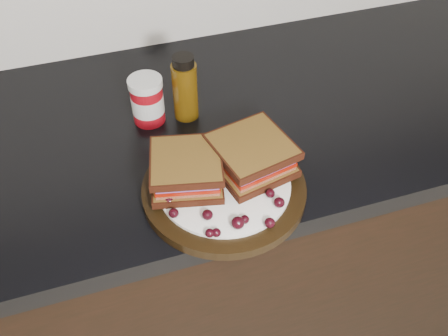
# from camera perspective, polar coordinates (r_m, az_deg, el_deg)

# --- Properties ---
(base_cabinets) EXTENTS (3.96, 0.58, 0.86)m
(base_cabinets) POSITION_cam_1_polar(r_m,az_deg,el_deg) (1.34, -6.18, -10.95)
(base_cabinets) COLOR black
(base_cabinets) RESTS_ON ground_plane
(countertop) EXTENTS (3.98, 0.60, 0.04)m
(countertop) POSITION_cam_1_polar(r_m,az_deg,el_deg) (1.00, -8.18, 3.46)
(countertop) COLOR black
(countertop) RESTS_ON base_cabinets
(plate) EXTENTS (0.28, 0.28, 0.02)m
(plate) POSITION_cam_1_polar(r_m,az_deg,el_deg) (0.85, 0.00, -2.40)
(plate) COLOR black
(plate) RESTS_ON countertop
(sandwich_left) EXTENTS (0.14, 0.14, 0.05)m
(sandwich_left) POSITION_cam_1_polar(r_m,az_deg,el_deg) (0.83, -4.30, -0.20)
(sandwich_left) COLOR brown
(sandwich_left) RESTS_ON plate
(sandwich_right) EXTENTS (0.15, 0.15, 0.06)m
(sandwich_right) POSITION_cam_1_polar(r_m,az_deg,el_deg) (0.85, 3.18, 1.42)
(sandwich_right) COLOR brown
(sandwich_right) RESTS_ON plate
(grape_0) EXTENTS (0.02, 0.02, 0.02)m
(grape_0) POSITION_cam_1_polar(r_m,az_deg,el_deg) (0.79, -5.78, -5.14)
(grape_0) COLOR black
(grape_0) RESTS_ON plate
(grape_1) EXTENTS (0.02, 0.02, 0.02)m
(grape_1) POSITION_cam_1_polar(r_m,az_deg,el_deg) (0.79, -1.90, -5.37)
(grape_1) COLOR black
(grape_1) RESTS_ON plate
(grape_2) EXTENTS (0.01, 0.01, 0.01)m
(grape_2) POSITION_cam_1_polar(r_m,az_deg,el_deg) (0.77, -1.65, -7.44)
(grape_2) COLOR black
(grape_2) RESTS_ON plate
(grape_3) EXTENTS (0.01, 0.01, 0.01)m
(grape_3) POSITION_cam_1_polar(r_m,az_deg,el_deg) (0.77, -0.89, -7.39)
(grape_3) COLOR black
(grape_3) RESTS_ON plate
(grape_4) EXTENTS (0.02, 0.02, 0.02)m
(grape_4) POSITION_cam_1_polar(r_m,az_deg,el_deg) (0.77, 1.59, -6.29)
(grape_4) COLOR black
(grape_4) RESTS_ON plate
(grape_5) EXTENTS (0.01, 0.01, 0.01)m
(grape_5) POSITION_cam_1_polar(r_m,az_deg,el_deg) (0.78, 2.38, -5.90)
(grape_5) COLOR black
(grape_5) RESTS_ON plate
(grape_6) EXTENTS (0.02, 0.02, 0.02)m
(grape_6) POSITION_cam_1_polar(r_m,az_deg,el_deg) (0.78, 5.25, -6.26)
(grape_6) COLOR black
(grape_6) RESTS_ON plate
(grape_7) EXTENTS (0.02, 0.02, 0.02)m
(grape_7) POSITION_cam_1_polar(r_m,az_deg,el_deg) (0.81, 6.33, -3.94)
(grape_7) COLOR black
(grape_7) RESTS_ON plate
(grape_8) EXTENTS (0.02, 0.02, 0.01)m
(grape_8) POSITION_cam_1_polar(r_m,az_deg,el_deg) (0.82, 5.31, -2.90)
(grape_8) COLOR black
(grape_8) RESTS_ON plate
(grape_9) EXTENTS (0.02, 0.02, 0.02)m
(grape_9) POSITION_cam_1_polar(r_m,az_deg,el_deg) (0.83, 3.98, -1.42)
(grape_9) COLOR black
(grape_9) RESTS_ON plate
(grape_10) EXTENTS (0.02, 0.02, 0.02)m
(grape_10) POSITION_cam_1_polar(r_m,az_deg,el_deg) (0.86, 5.61, 0.30)
(grape_10) COLOR black
(grape_10) RESTS_ON plate
(grape_11) EXTENTS (0.02, 0.02, 0.02)m
(grape_11) POSITION_cam_1_polar(r_m,az_deg,el_deg) (0.86, 3.54, 0.01)
(grape_11) COLOR black
(grape_11) RESTS_ON plate
(grape_12) EXTENTS (0.02, 0.02, 0.02)m
(grape_12) POSITION_cam_1_polar(r_m,az_deg,el_deg) (0.87, 3.97, 1.34)
(grape_12) COLOR black
(grape_12) RESTS_ON plate
(grape_13) EXTENTS (0.02, 0.02, 0.02)m
(grape_13) POSITION_cam_1_polar(r_m,az_deg,el_deg) (0.86, -4.95, 0.44)
(grape_13) COLOR black
(grape_13) RESTS_ON plate
(grape_14) EXTENTS (0.01, 0.01, 0.01)m
(grape_14) POSITION_cam_1_polar(r_m,az_deg,el_deg) (0.85, -5.08, -0.50)
(grape_14) COLOR black
(grape_14) RESTS_ON plate
(grape_15) EXTENTS (0.02, 0.02, 0.02)m
(grape_15) POSITION_cam_1_polar(r_m,az_deg,el_deg) (0.83, -4.80, -1.84)
(grape_15) COLOR black
(grape_15) RESTS_ON plate
(grape_16) EXTENTS (0.02, 0.02, 0.02)m
(grape_16) POSITION_cam_1_polar(r_m,az_deg,el_deg) (0.81, -6.27, -3.71)
(grape_16) COLOR black
(grape_16) RESTS_ON plate
(grape_17) EXTENTS (0.02, 0.02, 0.02)m
(grape_17) POSITION_cam_1_polar(r_m,az_deg,el_deg) (0.85, -4.29, -0.41)
(grape_17) COLOR black
(grape_17) RESTS_ON plate
(grape_18) EXTENTS (0.02, 0.02, 0.02)m
(grape_18) POSITION_cam_1_polar(r_m,az_deg,el_deg) (0.83, -5.42, -1.70)
(grape_18) COLOR black
(grape_18) RESTS_ON plate
(grape_19) EXTENTS (0.02, 0.02, 0.01)m
(grape_19) POSITION_cam_1_polar(r_m,az_deg,el_deg) (0.83, -5.78, -1.94)
(grape_19) COLOR black
(grape_19) RESTS_ON plate
(condiment_jar) EXTENTS (0.08, 0.08, 0.10)m
(condiment_jar) POSITION_cam_1_polar(r_m,az_deg,el_deg) (0.98, -8.76, 7.65)
(condiment_jar) COLOR maroon
(condiment_jar) RESTS_ON countertop
(oil_bottle) EXTENTS (0.06, 0.06, 0.14)m
(oil_bottle) POSITION_cam_1_polar(r_m,az_deg,el_deg) (0.97, -4.49, 9.17)
(oil_bottle) COLOR #493007
(oil_bottle) RESTS_ON countertop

